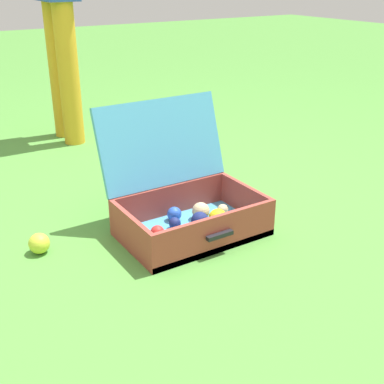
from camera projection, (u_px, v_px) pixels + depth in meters
name	position (u px, v px, depth m)	size (l,w,h in m)	color
ground_plane	(174.00, 235.00, 2.01)	(16.00, 16.00, 0.00)	#4C8C38
open_suitcase	(185.00, 203.00, 2.01)	(0.54, 0.49, 0.49)	#4799C6
stray_ball_on_grass	(39.00, 243.00, 1.86)	(0.08, 0.08, 0.08)	#CCDB38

